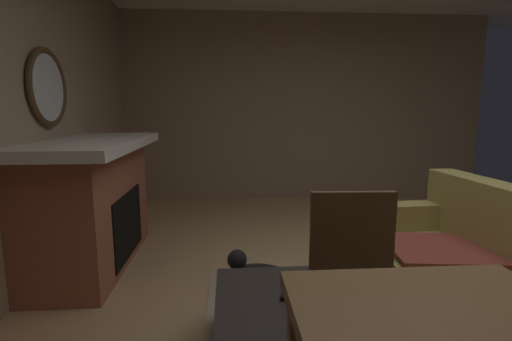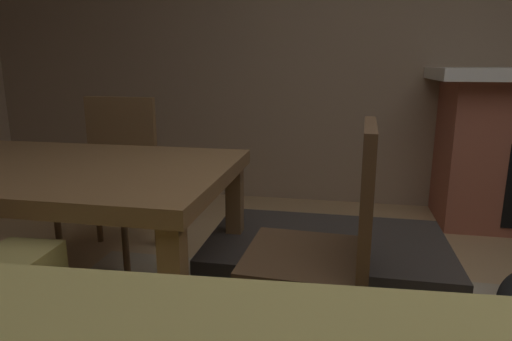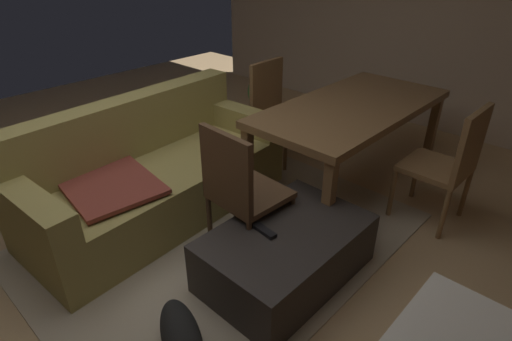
{
  "view_description": "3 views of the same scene",
  "coord_description": "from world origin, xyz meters",
  "views": [
    {
      "loc": [
        2.13,
        -1.07,
        1.35
      ],
      "look_at": [
        0.21,
        -0.93,
        1.03
      ],
      "focal_mm": 26.28,
      "sensor_mm": 36.0,
      "label": 1
    },
    {
      "loc": [
        0.4,
        1.06,
        1.12
      ],
      "look_at": [
        0.7,
        -0.5,
        0.74
      ],
      "focal_mm": 31.18,
      "sensor_mm": 36.0,
      "label": 2
    },
    {
      "loc": [
        -1.15,
        -2.05,
        1.89
      ],
      "look_at": [
        0.45,
        -0.54,
        0.67
      ],
      "focal_mm": 28.96,
      "sensor_mm": 36.0,
      "label": 3
    }
  ],
  "objects": [
    {
      "name": "wall_back_fireplace_side",
      "position": [
        0.0,
        -2.61,
        1.36
      ],
      "size": [
        7.46,
        0.12,
        2.72
      ],
      "primitive_type": "cube",
      "color": "#9E846B",
      "rests_on": "ground"
    },
    {
      "name": "ottoman_coffee_table",
      "position": [
        0.44,
        -0.81,
        0.18
      ],
      "size": [
        1.05,
        0.67,
        0.36
      ],
      "primitive_type": "cube",
      "color": "#2D2826",
      "rests_on": "ground"
    },
    {
      "name": "dining_table",
      "position": [
        1.71,
        -0.44,
        0.66
      ],
      "size": [
        1.8,
        0.88,
        0.74
      ],
      "color": "brown",
      "rests_on": "ground"
    },
    {
      "name": "dining_chair_west",
      "position": [
        0.42,
        -0.44,
        0.52
      ],
      "size": [
        0.46,
        0.46,
        0.93
      ],
      "color": "#513823",
      "rests_on": "ground"
    },
    {
      "name": "dining_chair_south",
      "position": [
        1.71,
        -1.27,
        0.52
      ],
      "size": [
        0.45,
        0.45,
        0.93
      ],
      "color": "brown",
      "rests_on": "ground"
    },
    {
      "name": "tv_remote",
      "position": [
        0.33,
        -0.73,
        0.37
      ],
      "size": [
        0.07,
        0.16,
        0.02
      ],
      "primitive_type": "cube",
      "rotation": [
        0.0,
        0.0,
        -0.11
      ],
      "color": "black",
      "rests_on": "ottoman_coffee_table"
    }
  ]
}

